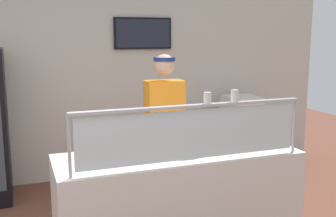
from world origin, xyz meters
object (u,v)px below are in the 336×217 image
pepper_flake_shaker (235,97)px  worker_figure (165,129)px  pizza_box_stack (241,104)px  pizza_tray (179,150)px  parmesan_shaker (207,99)px  pizza_server (185,148)px

pepper_flake_shaker → worker_figure: 1.10m
pepper_flake_shaker → pizza_box_stack: 2.62m
worker_figure → pizza_tray: bearing=-99.0°
pizza_tray → pizza_box_stack: bearing=47.2°
parmesan_shaker → pepper_flake_shaker: bearing=0.0°
pizza_tray → pizza_box_stack: size_ratio=0.95×
pizza_tray → pepper_flake_shaker: 0.69m
pepper_flake_shaker → worker_figure: (-0.23, 0.97, -0.46)m
parmesan_shaker → worker_figure: size_ratio=0.05×
pepper_flake_shaker → worker_figure: worker_figure is taller
pizza_server → pepper_flake_shaker: pepper_flake_shaker is taller
pizza_server → worker_figure: worker_figure is taller
pizza_server → pizza_box_stack: bearing=54.0°
worker_figure → parmesan_shaker: bearing=-90.3°
pizza_server → pizza_tray: bearing=162.3°
parmesan_shaker → worker_figure: (0.01, 0.97, -0.46)m
pizza_tray → pepper_flake_shaker: size_ratio=4.96×
pizza_server → pizza_box_stack: pizza_box_stack is taller
parmesan_shaker → pizza_box_stack: bearing=53.5°
pizza_tray → worker_figure: size_ratio=0.27×
pizza_server → worker_figure: size_ratio=0.16×
parmesan_shaker → pepper_flake_shaker: size_ratio=0.92×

